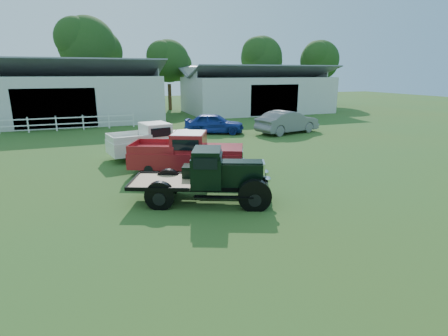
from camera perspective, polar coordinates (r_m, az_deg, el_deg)
name	(u,v)px	position (r m, az deg, el deg)	size (l,w,h in m)	color
ground	(231,206)	(12.35, 1.10, -6.18)	(120.00, 120.00, 0.00)	#2E5F25
shed_left	(58,92)	(36.80, -25.41, 11.21)	(18.80, 10.20, 5.60)	#ABABA7
shed_right	(257,89)	(41.91, 5.34, 12.64)	(16.80, 9.20, 5.20)	#ABABA7
fence_rail	(42,124)	(31.14, -27.54, 6.37)	(14.20, 0.16, 1.20)	white
tree_b	(89,61)	(44.68, -21.16, 15.93)	(6.90, 6.90, 11.50)	#15410E
tree_c	(169,73)	(44.64, -8.99, 15.13)	(5.40, 5.40, 9.00)	#15410E
tree_d	(261,69)	(49.91, 6.07, 15.81)	(6.00, 6.00, 10.00)	#15410E
tree_e	(319,71)	(52.31, 15.23, 15.07)	(5.70, 5.70, 9.50)	#15410E
vintage_flatbed	(205,176)	(12.45, -3.18, -1.26)	(4.93, 1.95, 1.95)	black
red_pickup	(187,153)	(16.12, -6.07, 2.48)	(5.29, 2.03, 1.93)	maroon
white_pickup	(154,140)	(19.59, -11.35, 4.43)	(5.02, 1.95, 1.84)	white
misc_car_blue	(214,123)	(26.90, -1.62, 7.30)	(1.81, 4.49, 1.53)	navy
misc_car_grey	(288,122)	(27.44, 10.34, 7.41)	(1.82, 5.21, 1.72)	slate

